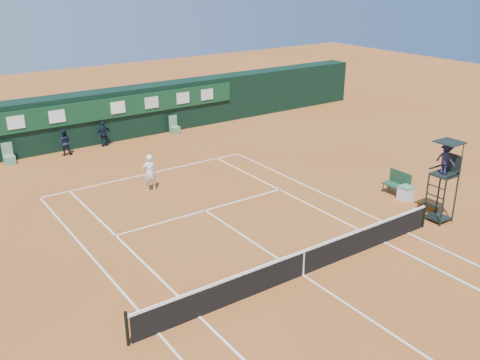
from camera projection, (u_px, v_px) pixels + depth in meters
The scene contains 14 objects.
ground at pixel (303, 275), 18.25m from camera, with size 90.00×90.00×0.00m, color #A85B27.
court_lines at pixel (303, 275), 18.25m from camera, with size 11.05×23.85×0.01m.
tennis_net at pixel (303, 262), 18.07m from camera, with size 12.90×0.10×1.10m.
back_wall at pixel (97, 117), 32.00m from camera, with size 40.00×1.65×3.00m.
linesman_chair_left at pixel (9, 158), 28.56m from camera, with size 0.55×0.50×1.15m.
linesman_chair_right at pixel (175, 129), 33.87m from camera, with size 0.55×0.50×1.15m.
umpire_chair at pixel (445, 165), 21.32m from camera, with size 0.96×0.95×3.42m.
player_bench at pixel (398, 182), 24.61m from camera, with size 0.55×1.20×1.10m.
tennis_bag at pixel (428, 208), 23.03m from camera, with size 0.37×0.85×0.32m, color black.
cooler at pixel (406, 193), 24.12m from camera, with size 0.57×0.57×0.65m.
tennis_ball at pixel (243, 191), 25.10m from camera, with size 0.06×0.06×0.06m, color yellow.
player at pixel (150, 172), 24.97m from camera, with size 0.65×0.42×1.77m, color white.
ball_kid_left at pixel (64, 142), 29.79m from camera, with size 0.72×0.56×1.49m, color black.
ball_kid_right at pixel (104, 134), 31.28m from camera, with size 0.88×0.37×1.51m, color black.
Camera 1 is at (-10.78, -11.72, 9.73)m, focal length 40.00 mm.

